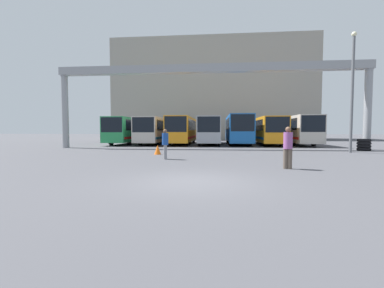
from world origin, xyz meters
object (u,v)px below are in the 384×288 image
(bus_slot_5, at_px, (266,129))
(traffic_cone, at_px, (158,150))
(bus_slot_4, at_px, (238,128))
(pedestrian_near_left, at_px, (165,143))
(tire_stack, at_px, (364,145))
(pedestrian_mid_left, at_px, (288,147))
(lamp_post, at_px, (352,88))
(bus_slot_2, at_px, (183,129))
(bus_slot_3, at_px, (210,129))
(bus_slot_1, at_px, (156,129))
(bus_slot_0, at_px, (129,129))
(bus_slot_6, at_px, (294,129))

(bus_slot_5, relative_size, traffic_cone, 18.53)
(bus_slot_4, relative_size, pedestrian_near_left, 6.56)
(tire_stack, bearing_deg, bus_slot_5, 124.18)
(bus_slot_4, height_order, pedestrian_near_left, bus_slot_4)
(pedestrian_mid_left, bearing_deg, traffic_cone, 157.02)
(bus_slot_5, distance_m, lamp_post, 12.23)
(bus_slot_2, distance_m, lamp_post, 17.74)
(bus_slot_2, height_order, lamp_post, lamp_post)
(pedestrian_near_left, bearing_deg, bus_slot_3, -18.68)
(bus_slot_5, height_order, lamp_post, lamp_post)
(bus_slot_1, height_order, pedestrian_mid_left, bus_slot_1)
(bus_slot_0, distance_m, tire_stack, 24.16)
(bus_slot_5, height_order, pedestrian_near_left, bus_slot_5)
(bus_slot_0, height_order, bus_slot_2, bus_slot_2)
(bus_slot_5, bearing_deg, bus_slot_4, -173.69)
(tire_stack, bearing_deg, bus_slot_4, 137.31)
(pedestrian_near_left, bearing_deg, bus_slot_5, -38.51)
(tire_stack, bearing_deg, lamp_post, -135.30)
(bus_slot_0, distance_m, pedestrian_near_left, 17.82)
(bus_slot_4, relative_size, traffic_cone, 17.41)
(bus_slot_6, bearing_deg, tire_stack, -72.67)
(bus_slot_1, height_order, lamp_post, lamp_post)
(bus_slot_3, bearing_deg, bus_slot_2, 175.59)
(bus_slot_5, bearing_deg, bus_slot_3, -172.50)
(bus_slot_6, height_order, pedestrian_near_left, bus_slot_6)
(pedestrian_mid_left, bearing_deg, tire_stack, 67.16)
(bus_slot_4, height_order, bus_slot_6, bus_slot_4)
(bus_slot_0, height_order, lamp_post, lamp_post)
(bus_slot_2, bearing_deg, lamp_post, -36.89)
(bus_slot_4, xyz_separation_m, pedestrian_mid_left, (0.55, -19.46, -0.94))
(bus_slot_1, bearing_deg, pedestrian_near_left, -74.85)
(bus_slot_2, bearing_deg, bus_slot_6, 3.40)
(bus_slot_0, height_order, bus_slot_6, bus_slot_6)
(bus_slot_0, height_order, tire_stack, bus_slot_0)
(bus_slot_1, height_order, bus_slot_3, bus_slot_3)
(bus_slot_2, bearing_deg, bus_slot_0, -179.67)
(bus_slot_2, relative_size, pedestrian_near_left, 6.27)
(traffic_cone, relative_size, lamp_post, 0.07)
(traffic_cone, bearing_deg, tire_stack, 16.72)
(bus_slot_1, bearing_deg, traffic_cone, -76.21)
(bus_slot_2, relative_size, bus_slot_6, 0.87)
(bus_slot_4, bearing_deg, bus_slot_1, -179.67)
(traffic_cone, distance_m, tire_stack, 16.71)
(bus_slot_4, relative_size, bus_slot_6, 0.91)
(pedestrian_near_left, bearing_deg, pedestrian_mid_left, -128.41)
(bus_slot_6, relative_size, pedestrian_mid_left, 6.83)
(bus_slot_6, height_order, lamp_post, lamp_post)
(bus_slot_4, bearing_deg, bus_slot_6, 4.65)
(pedestrian_near_left, bearing_deg, bus_slot_0, 14.72)
(pedestrian_near_left, bearing_deg, bus_slot_4, -29.34)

